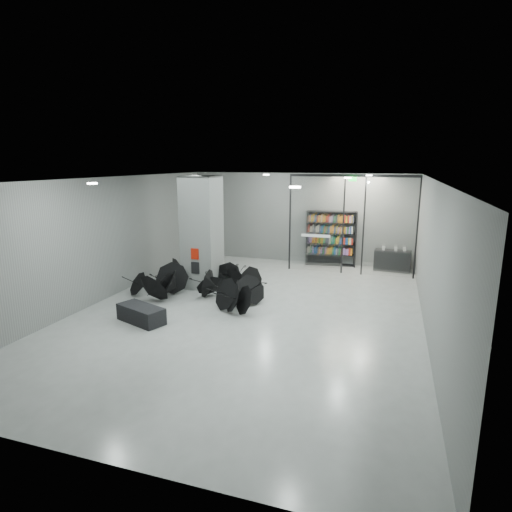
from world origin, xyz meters
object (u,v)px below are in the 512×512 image
(bench, at_px, (141,314))
(umbrella_cluster, at_px, (206,288))
(shop_counter, at_px, (392,261))
(bookshelf, at_px, (331,238))
(column, at_px, (202,233))

(bench, bearing_deg, umbrella_cluster, 93.57)
(shop_counter, height_order, umbrella_cluster, umbrella_cluster)
(bench, relative_size, shop_counter, 1.01)
(bench, height_order, bookshelf, bookshelf)
(shop_counter, relative_size, umbrella_cluster, 0.27)
(shop_counter, bearing_deg, column, -141.24)
(bench, xyz_separation_m, umbrella_cluster, (0.81, 2.64, 0.07))
(bookshelf, relative_size, shop_counter, 1.64)
(shop_counter, bearing_deg, bookshelf, 179.16)
(column, distance_m, bookshelf, 6.23)
(umbrella_cluster, bearing_deg, bench, -106.99)
(column, relative_size, bookshelf, 1.67)
(column, xyz_separation_m, bench, (-0.18, -3.78, -1.76))
(column, height_order, shop_counter, column)
(column, distance_m, shop_counter, 8.14)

